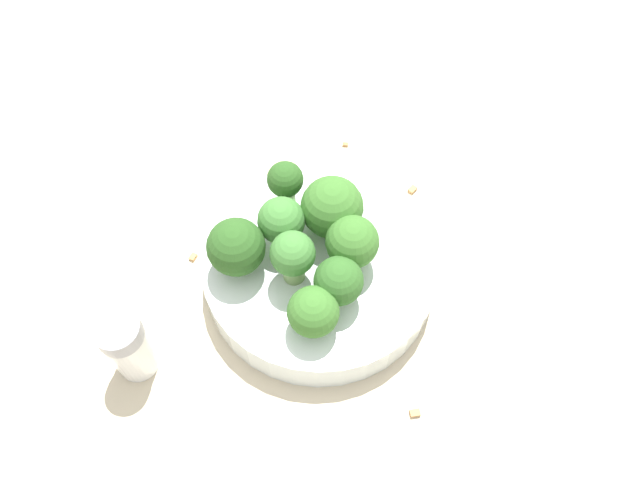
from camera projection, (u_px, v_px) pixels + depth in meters
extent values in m
plane|color=beige|center=(320.00, 278.00, 0.58)|extent=(3.00, 3.00, 0.00)
cylinder|color=silver|center=(320.00, 268.00, 0.56)|extent=(0.21, 0.21, 0.04)
cylinder|color=#8EB770|center=(313.00, 320.00, 0.51)|extent=(0.02, 0.02, 0.02)
sphere|color=#386B28|center=(313.00, 312.00, 0.49)|extent=(0.04, 0.04, 0.04)
cylinder|color=#8EB770|center=(286.00, 193.00, 0.57)|extent=(0.02, 0.02, 0.03)
sphere|color=#28511E|center=(285.00, 179.00, 0.55)|extent=(0.03, 0.03, 0.03)
cylinder|color=#84AD66|center=(332.00, 221.00, 0.55)|extent=(0.02, 0.02, 0.02)
sphere|color=#386B28|center=(332.00, 207.00, 0.54)|extent=(0.05, 0.05, 0.05)
cylinder|color=#84AD66|center=(351.00, 254.00, 0.53)|extent=(0.01, 0.01, 0.02)
sphere|color=#386B28|center=(352.00, 242.00, 0.52)|extent=(0.05, 0.05, 0.05)
cylinder|color=#7A9E5B|center=(294.00, 267.00, 0.52)|extent=(0.03, 0.03, 0.03)
sphere|color=#3D7533|center=(293.00, 254.00, 0.50)|extent=(0.04, 0.04, 0.04)
cylinder|color=#7A9E5B|center=(283.00, 233.00, 0.55)|extent=(0.02, 0.02, 0.02)
sphere|color=#3D7533|center=(281.00, 220.00, 0.53)|extent=(0.04, 0.04, 0.04)
cylinder|color=#84AD66|center=(239.00, 259.00, 0.53)|extent=(0.02, 0.02, 0.02)
sphere|color=#28511E|center=(236.00, 247.00, 0.52)|extent=(0.05, 0.05, 0.05)
cylinder|color=#8EB770|center=(337.00, 291.00, 0.52)|extent=(0.02, 0.02, 0.02)
sphere|color=#2D5B23|center=(337.00, 281.00, 0.50)|extent=(0.04, 0.04, 0.04)
cylinder|color=silver|center=(131.00, 350.00, 0.51)|extent=(0.04, 0.04, 0.06)
cylinder|color=gray|center=(118.00, 332.00, 0.48)|extent=(0.04, 0.04, 0.02)
cube|color=#AD7F4C|center=(193.00, 256.00, 0.59)|extent=(0.01, 0.01, 0.01)
cube|color=#AD7F4C|center=(413.00, 188.00, 0.63)|extent=(0.01, 0.01, 0.01)
cube|color=#AD7F4C|center=(415.00, 412.00, 0.51)|extent=(0.01, 0.01, 0.01)
cube|color=olive|center=(345.00, 144.00, 0.66)|extent=(0.01, 0.01, 0.01)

